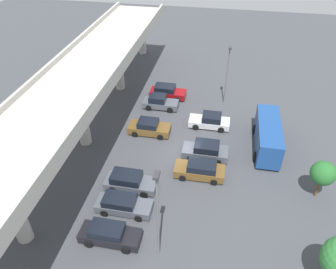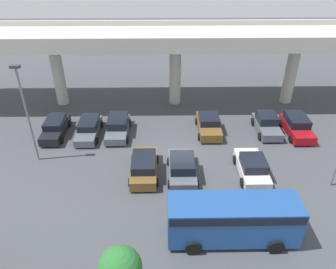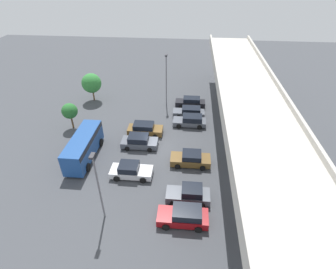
% 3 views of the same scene
% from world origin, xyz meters
% --- Properties ---
extents(ground_plane, '(105.09, 105.09, 0.00)m').
position_xyz_m(ground_plane, '(0.00, 0.00, 0.00)').
color(ground_plane, '#424449').
extents(highway_overpass, '(50.26, 7.10, 8.03)m').
position_xyz_m(highway_overpass, '(0.00, 10.93, 6.58)').
color(highway_overpass, '#BCB7AD').
rests_on(highway_overpass, ground_plane).
extents(parked_car_0, '(1.97, 4.70, 1.54)m').
position_xyz_m(parked_car_0, '(-11.24, 4.38, 0.74)').
color(parked_car_0, black).
rests_on(parked_car_0, ground_plane).
extents(parked_car_1, '(2.04, 4.72, 1.43)m').
position_xyz_m(parked_car_1, '(-8.17, 4.27, 0.69)').
color(parked_car_1, '#515660').
rests_on(parked_car_1, ground_plane).
extents(parked_car_2, '(2.16, 4.65, 1.56)m').
position_xyz_m(parked_car_2, '(-5.51, 4.46, 0.75)').
color(parked_car_2, '#515660').
rests_on(parked_car_2, ground_plane).
extents(parked_car_3, '(2.19, 4.69, 1.60)m').
position_xyz_m(parked_car_3, '(-2.81, -1.64, 0.77)').
color(parked_car_3, brown).
rests_on(parked_car_3, ground_plane).
extents(parked_car_4, '(2.26, 4.54, 1.63)m').
position_xyz_m(parked_car_4, '(0.10, -1.87, 0.76)').
color(parked_car_4, '#515660').
rests_on(parked_car_4, ground_plane).
extents(parked_car_5, '(2.21, 4.59, 1.61)m').
position_xyz_m(parked_car_5, '(2.94, 4.65, 0.74)').
color(parked_car_5, brown).
rests_on(parked_car_5, ground_plane).
extents(parked_car_6, '(2.21, 4.59, 1.58)m').
position_xyz_m(parked_car_6, '(5.48, -1.84, 0.73)').
color(parked_car_6, silver).
rests_on(parked_car_6, ground_plane).
extents(parked_car_7, '(2.13, 4.31, 1.66)m').
position_xyz_m(parked_car_7, '(8.38, 4.59, 0.76)').
color(parked_car_7, '#515660').
rests_on(parked_car_7, ground_plane).
extents(parked_car_8, '(2.19, 4.60, 1.66)m').
position_xyz_m(parked_car_8, '(11.05, 4.20, 0.79)').
color(parked_car_8, maroon).
rests_on(parked_car_8, ground_plane).
extents(shuttle_bus, '(7.73, 2.60, 2.90)m').
position_xyz_m(shuttle_bus, '(2.77, -7.96, 1.73)').
color(shuttle_bus, '#1E478C').
rests_on(shuttle_bus, ground_plane).
extents(lamp_post_near_aisle, '(0.70, 0.35, 8.13)m').
position_xyz_m(lamp_post_near_aisle, '(-11.67, 0.44, 4.75)').
color(lamp_post_near_aisle, slate).
rests_on(lamp_post_near_aisle, ground_plane).
extents(lamp_post_mid_lot, '(0.70, 0.35, 7.35)m').
position_xyz_m(lamp_post_mid_lot, '(11.12, -3.18, 4.35)').
color(lamp_post_mid_lot, slate).
rests_on(lamp_post_mid_lot, ground_plane).
extents(tree_front_left, '(3.13, 3.13, 4.65)m').
position_xyz_m(tree_front_left, '(-11.93, -11.74, 3.07)').
color(tree_front_left, brown).
rests_on(tree_front_left, ground_plane).
extents(tree_front_centre, '(2.13, 2.13, 3.75)m').
position_xyz_m(tree_front_centre, '(-3.40, -11.97, 2.67)').
color(tree_front_centre, brown).
rests_on(tree_front_centre, ground_plane).
extents(traffic_cone, '(0.44, 0.44, 0.70)m').
position_xyz_m(traffic_cone, '(5.19, -3.78, 0.33)').
color(traffic_cone, black).
rests_on(traffic_cone, ground_plane).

